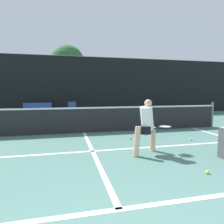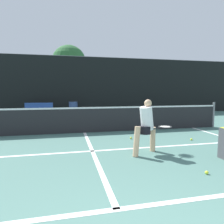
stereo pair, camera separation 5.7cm
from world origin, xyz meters
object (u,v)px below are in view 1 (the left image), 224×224
player_practicing (147,125)px  trash_bin (72,109)px  parked_car (127,102)px  courtside_bench (37,110)px

player_practicing → trash_bin: 8.07m
player_practicing → parked_car: (3.22, 11.80, -0.10)m
trash_bin → parked_car: size_ratio=0.21×
player_practicing → courtside_bench: bearing=85.3°
parked_car → trash_bin: bearing=-140.8°
courtside_bench → trash_bin: trash_bin is taller
parked_car → player_practicing: bearing=-105.3°
player_practicing → parked_car: 12.23m
courtside_bench → parked_car: bearing=32.0°
player_practicing → parked_car: parked_car is taller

